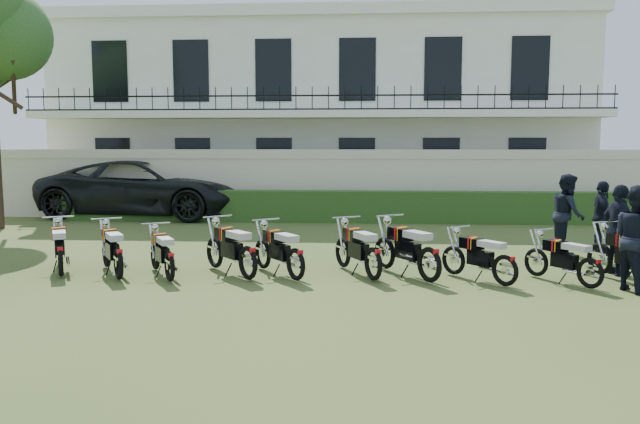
% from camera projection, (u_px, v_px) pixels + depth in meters
% --- Properties ---
extents(ground, '(100.00, 100.00, 0.00)m').
position_uv_depth(ground, '(279.00, 266.00, 12.83)').
color(ground, '#374E1F').
rests_on(ground, ground).
extents(perimeter_wall, '(30.00, 0.35, 2.30)m').
position_uv_depth(perimeter_wall, '(311.00, 184.00, 20.63)').
color(perimeter_wall, beige).
rests_on(perimeter_wall, ground).
extents(hedge, '(18.00, 0.60, 1.00)m').
position_uv_depth(hedge, '(340.00, 207.00, 19.84)').
color(hedge, '#25491A').
rests_on(hedge, ground).
extents(building, '(20.40, 9.60, 7.40)m').
position_uv_depth(building, '(322.00, 114.00, 26.26)').
color(building, white).
rests_on(building, ground).
extents(motorcycle_0, '(0.97, 1.71, 1.02)m').
position_uv_depth(motorcycle_0, '(60.00, 253.00, 11.67)').
color(motorcycle_0, black).
rests_on(motorcycle_0, ground).
extents(motorcycle_1, '(1.07, 1.64, 1.02)m').
position_uv_depth(motorcycle_1, '(118.00, 255.00, 11.41)').
color(motorcycle_1, black).
rests_on(motorcycle_1, ground).
extents(motorcycle_2, '(0.97, 1.55, 0.96)m').
position_uv_depth(motorcycle_2, '(169.00, 259.00, 11.26)').
color(motorcycle_2, black).
rests_on(motorcycle_2, ground).
extents(motorcycle_3, '(1.33, 1.57, 1.07)m').
position_uv_depth(motorcycle_3, '(248.00, 254.00, 11.39)').
color(motorcycle_3, black).
rests_on(motorcycle_3, ground).
extents(motorcycle_4, '(1.20, 1.55, 1.02)m').
position_uv_depth(motorcycle_4, '(296.00, 256.00, 11.33)').
color(motorcycle_4, black).
rests_on(motorcycle_4, ground).
extents(motorcycle_5, '(0.98, 1.77, 1.05)m').
position_uv_depth(motorcycle_5, '(373.00, 256.00, 11.32)').
color(motorcycle_5, black).
rests_on(motorcycle_5, ground).
extents(motorcycle_6, '(1.19, 1.75, 1.11)m').
position_uv_depth(motorcycle_6, '(430.00, 256.00, 11.16)').
color(motorcycle_6, black).
rests_on(motorcycle_6, ground).
extents(motorcycle_7, '(1.18, 1.39, 0.95)m').
position_uv_depth(motorcycle_7, '(505.00, 263.00, 10.90)').
color(motorcycle_7, black).
rests_on(motorcycle_7, ground).
extents(motorcycle_8, '(1.03, 1.43, 0.92)m').
position_uv_depth(motorcycle_8, '(591.00, 265.00, 10.73)').
color(motorcycle_8, black).
rests_on(motorcycle_8, ground).
extents(suv, '(7.17, 3.66, 1.94)m').
position_uv_depth(suv, '(147.00, 188.00, 21.28)').
color(suv, black).
rests_on(suv, ground).
extents(officer_1, '(0.92, 1.05, 1.82)m').
position_uv_depth(officer_1, '(637.00, 238.00, 10.61)').
color(officer_1, black).
rests_on(officer_1, ground).
extents(officer_2, '(0.62, 1.09, 1.74)m').
position_uv_depth(officer_2, '(619.00, 230.00, 11.88)').
color(officer_2, black).
rests_on(officer_2, ground).
extents(officer_4, '(0.80, 0.97, 1.83)m').
position_uv_depth(officer_4, '(568.00, 214.00, 14.22)').
color(officer_4, black).
rests_on(officer_4, ground).
extents(officer_5, '(0.51, 1.01, 1.66)m').
position_uv_depth(officer_5, '(601.00, 217.00, 14.29)').
color(officer_5, black).
rests_on(officer_5, ground).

